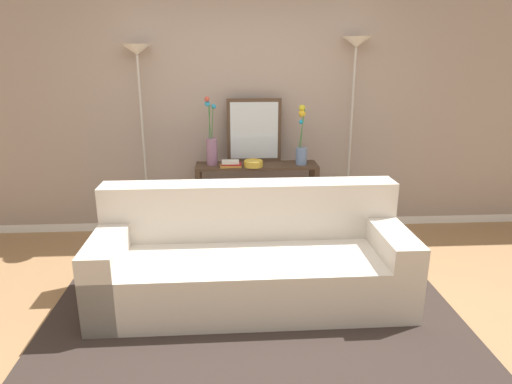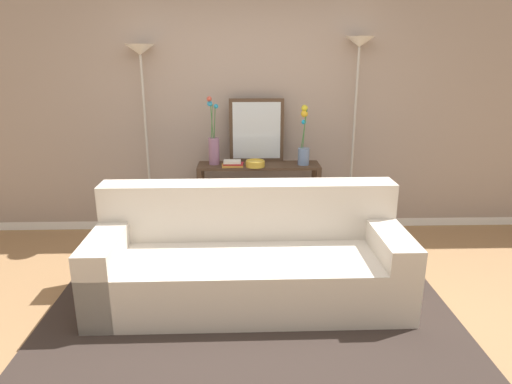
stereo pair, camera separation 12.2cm
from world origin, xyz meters
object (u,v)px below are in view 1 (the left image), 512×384
(book_stack, at_px, (231,164))
(floor_lamp_left, at_px, (140,89))
(couch, at_px, (252,261))
(wall_mirror, at_px, (254,131))
(floor_lamp_right, at_px, (354,83))
(vase_tall_flowers, at_px, (212,146))
(console_table, at_px, (257,188))
(vase_short_flowers, at_px, (302,145))
(fruit_bowl, at_px, (253,163))
(book_row_under_console, at_px, (227,232))

(book_stack, bearing_deg, floor_lamp_left, 168.01)
(couch, relative_size, wall_mirror, 3.67)
(floor_lamp_right, height_order, book_stack, floor_lamp_right)
(couch, relative_size, floor_lamp_right, 1.17)
(floor_lamp_left, height_order, wall_mirror, floor_lamp_left)
(book_stack, bearing_deg, vase_tall_flowers, 151.54)
(console_table, distance_m, vase_short_flowers, 0.64)
(floor_lamp_right, xyz_separation_m, fruit_bowl, (-1.02, -0.20, -0.77))
(wall_mirror, bearing_deg, fruit_bowl, -95.19)
(book_row_under_console, bearing_deg, vase_short_flowers, -1.26)
(floor_lamp_right, bearing_deg, vase_tall_flowers, -176.67)
(floor_lamp_right, relative_size, book_row_under_console, 5.26)
(floor_lamp_right, bearing_deg, book_stack, -171.50)
(book_row_under_console, bearing_deg, couch, -81.03)
(vase_tall_flowers, distance_m, fruit_bowl, 0.46)
(wall_mirror, bearing_deg, floor_lamp_right, -1.22)
(console_table, relative_size, book_row_under_console, 3.21)
(fruit_bowl, bearing_deg, book_row_under_console, 161.47)
(fruit_bowl, bearing_deg, floor_lamp_right, 11.14)
(floor_lamp_left, bearing_deg, wall_mirror, 1.08)
(console_table, bearing_deg, couch, -95.49)
(floor_lamp_left, relative_size, wall_mirror, 3.02)
(fruit_bowl, bearing_deg, book_stack, 176.28)
(wall_mirror, bearing_deg, floor_lamp_left, -178.92)
(couch, bearing_deg, vase_tall_flowers, 104.91)
(couch, bearing_deg, console_table, 84.51)
(floor_lamp_right, distance_m, book_row_under_console, 2.01)
(floor_lamp_left, distance_m, vase_short_flowers, 1.69)
(floor_lamp_left, height_order, fruit_bowl, floor_lamp_left)
(fruit_bowl, xyz_separation_m, book_row_under_console, (-0.28, 0.09, -0.76))
(wall_mirror, relative_size, vase_tall_flowers, 0.95)
(vase_tall_flowers, height_order, vase_short_flowers, vase_tall_flowers)
(wall_mirror, bearing_deg, console_table, -81.92)
(couch, bearing_deg, wall_mirror, 85.80)
(couch, distance_m, fruit_bowl, 1.26)
(vase_tall_flowers, distance_m, book_row_under_console, 0.93)
(fruit_bowl, distance_m, book_stack, 0.23)
(floor_lamp_right, relative_size, vase_short_flowers, 3.41)
(fruit_bowl, bearing_deg, vase_tall_flowers, 164.23)
(floor_lamp_left, distance_m, floor_lamp_right, 2.13)
(couch, bearing_deg, floor_lamp_left, 127.29)
(couch, height_order, wall_mirror, wall_mirror)
(floor_lamp_left, height_order, book_stack, floor_lamp_left)
(console_table, bearing_deg, fruit_bowl, -112.75)
(fruit_bowl, height_order, book_stack, fruit_bowl)
(fruit_bowl, height_order, book_row_under_console, fruit_bowl)
(vase_tall_flowers, height_order, book_stack, vase_tall_flowers)
(console_table, distance_m, book_stack, 0.39)
(floor_lamp_left, xyz_separation_m, book_stack, (0.88, -0.19, -0.72))
(wall_mirror, distance_m, book_row_under_console, 1.11)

